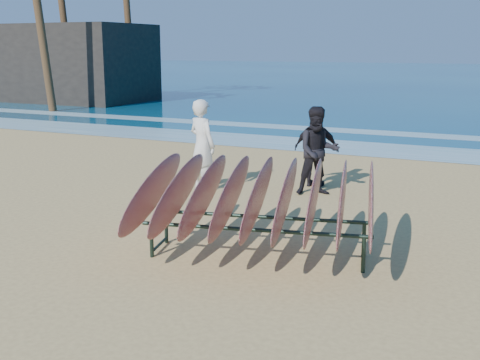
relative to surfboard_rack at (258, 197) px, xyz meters
The scene contains 9 objects.
ground 1.07m from the surfboard_rack, 161.02° to the right, with size 120.00×120.00×0.00m, color tan.
ocean 54.82m from the surfboard_rack, 90.59° to the left, with size 160.00×160.00×0.00m, color navy.
foam_near 9.86m from the surfboard_rack, 93.29° to the left, with size 160.00×160.00×0.00m, color white.
foam_far 13.35m from the surfboard_rack, 92.43° to the left, with size 160.00×160.00×0.00m, color white.
surfboard_rack is the anchor object (origin of this frame).
person_white 4.24m from the surfboard_rack, 129.15° to the left, with size 0.69×0.45×1.89m, color silver.
person_dark_a 3.93m from the surfboard_rack, 95.54° to the left, with size 0.87×0.67×1.78m, color black.
person_dark_b 4.63m from the surfboard_rack, 97.78° to the left, with size 0.96×0.40×1.63m, color black.
building 27.14m from the surfboard_rack, 136.30° to the left, with size 9.15×5.09×4.07m, color #2D2823.
Camera 1 is at (3.78, -7.32, 2.95)m, focal length 45.00 mm.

